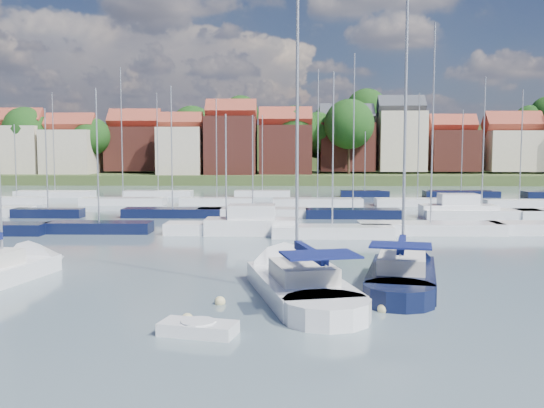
{
  "coord_description": "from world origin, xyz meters",
  "views": [
    {
      "loc": [
        -2.62,
        -25.26,
        6.33
      ],
      "look_at": [
        -3.64,
        14.0,
        2.83
      ],
      "focal_mm": 40.0,
      "sensor_mm": 36.0,
      "label": 1
    }
  ],
  "objects": [
    {
      "name": "buoy_e",
      "position": [
        4.62,
        7.5,
        0.0
      ],
      "size": [
        0.47,
        0.47,
        0.47
      ],
      "primitive_type": "sphere",
      "color": "#D85914",
      "rests_on": "ground"
    },
    {
      "name": "sailboat_navy",
      "position": [
        3.01,
        4.0,
        0.36
      ],
      "size": [
        5.33,
        11.66,
        15.64
      ],
      "rotation": [
        0.0,
        0.0,
        1.35
      ],
      "color": "black",
      "rests_on": "ground"
    },
    {
      "name": "buoy_h",
      "position": [
        -2.94,
        0.4,
        0.0
      ],
      "size": [
        0.44,
        0.44,
        0.44
      ],
      "primitive_type": "sphere",
      "color": "#D85914",
      "rests_on": "ground"
    },
    {
      "name": "buoy_c",
      "position": [
        -5.41,
        -0.83,
        0.0
      ],
      "size": [
        0.45,
        0.45,
        0.45
      ],
      "primitive_type": "sphere",
      "color": "beige",
      "rests_on": "ground"
    },
    {
      "name": "sailboat_left",
      "position": [
        -16.39,
        4.21,
        0.36
      ],
      "size": [
        4.84,
        10.93,
        14.43
      ],
      "rotation": [
        0.0,
        0.0,
        1.37
      ],
      "color": "white",
      "rests_on": "ground"
    },
    {
      "name": "far_shore_town",
      "position": [
        2.23,
        132.67,
        4.61
      ],
      "size": [
        212.46,
        90.0,
        22.27
      ],
      "color": "#394824",
      "rests_on": "ground"
    },
    {
      "name": "sailboat_centre",
      "position": [
        -2.47,
        2.26,
        0.35
      ],
      "size": [
        6.14,
        13.03,
        17.06
      ],
      "rotation": [
        0.0,
        0.0,
        1.8
      ],
      "color": "white",
      "rests_on": "ground"
    },
    {
      "name": "buoy_d",
      "position": [
        1.18,
        -1.82,
        0.0
      ],
      "size": [
        0.53,
        0.53,
        0.53
      ],
      "primitive_type": "sphere",
      "color": "beige",
      "rests_on": "ground"
    },
    {
      "name": "marina_field",
      "position": [
        1.91,
        35.15,
        0.43
      ],
      "size": [
        79.62,
        41.41,
        15.93
      ],
      "color": "white",
      "rests_on": "ground"
    },
    {
      "name": "ground",
      "position": [
        0.0,
        40.0,
        0.0
      ],
      "size": [
        260.0,
        260.0,
        0.0
      ],
      "primitive_type": "plane",
      "color": "#4E606A",
      "rests_on": "ground"
    },
    {
      "name": "buoy_b",
      "position": [
        -6.33,
        -3.45,
        0.0
      ],
      "size": [
        0.45,
        0.45,
        0.45
      ],
      "primitive_type": "sphere",
      "color": "beige",
      "rests_on": "ground"
    },
    {
      "name": "tender",
      "position": [
        -5.69,
        -4.99,
        0.22
      ],
      "size": [
        2.83,
        1.79,
        0.57
      ],
      "rotation": [
        0.0,
        0.0,
        -0.23
      ],
      "color": "white",
      "rests_on": "ground"
    }
  ]
}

